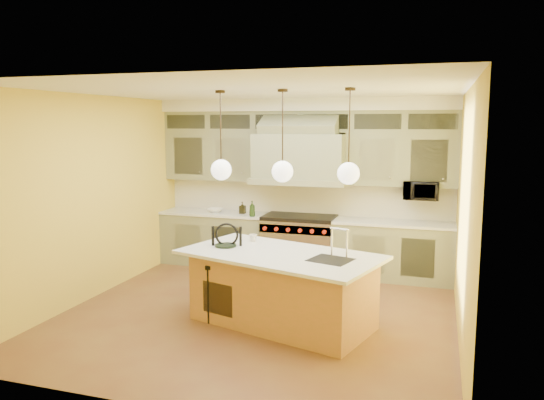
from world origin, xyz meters
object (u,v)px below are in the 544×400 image
(kitchen_island, at_px, (282,287))
(counter_stool, at_px, (225,265))
(range, at_px, (299,243))
(microwave, at_px, (421,190))

(kitchen_island, distance_m, counter_stool, 0.79)
(range, distance_m, microwave, 2.18)
(range, bearing_deg, counter_stool, -98.36)
(range, height_order, microwave, microwave)
(microwave, bearing_deg, range, -176.88)
(counter_stool, bearing_deg, kitchen_island, -12.45)
(counter_stool, height_order, microwave, microwave)
(counter_stool, relative_size, microwave, 2.25)
(kitchen_island, relative_size, microwave, 4.94)
(range, height_order, counter_stool, counter_stool)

